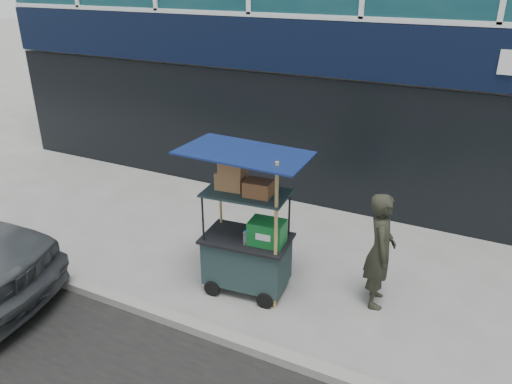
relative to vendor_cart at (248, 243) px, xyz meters
The scene contains 4 objects.
ground 1.26m from the vendor_cart, 61.77° to the right, with size 80.00×80.00×0.00m, color slate.
curb 1.38m from the vendor_cart, 66.28° to the right, with size 80.00×0.18×0.12m, color gray.
vendor_cart is the anchor object (origin of this frame).
vendor_man 1.75m from the vendor_cart, 16.74° to the left, with size 0.58×0.38×1.60m, color #26271D.
Camera 1 is at (2.26, -4.29, 4.11)m, focal length 35.00 mm.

